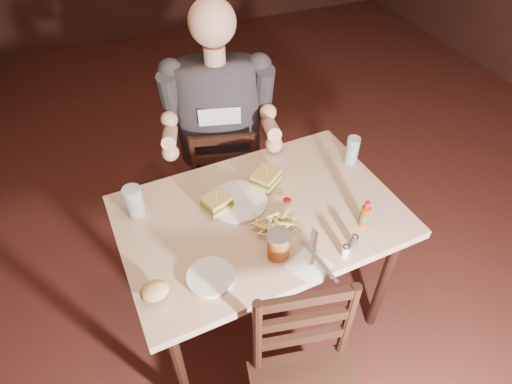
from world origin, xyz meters
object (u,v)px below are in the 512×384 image
object	(u,v)px
diner	(218,104)
side_plate	(211,278)
chair_far	(223,175)
dinner_plate	(238,202)
syrup_dispenser	(279,245)
glass_right	(352,150)
main_table	(260,226)
glass_left	(134,202)
hot_sauce	(365,213)

from	to	relation	value
diner	side_plate	distance (m)	0.95
chair_far	dinner_plate	distance (m)	0.71
syrup_dispenser	dinner_plate	bearing A→B (deg)	95.29
chair_far	syrup_dispenser	size ratio (longest dim) A/B	7.09
diner	glass_right	distance (m)	0.70
side_plate	dinner_plate	bearing A→B (deg)	56.05
main_table	glass_left	world-z (taller)	glass_left
syrup_dispenser	glass_left	bearing A→B (deg)	134.26
dinner_plate	glass_left	xyz separation A→B (m)	(-0.42, 0.10, 0.06)
chair_far	glass_right	distance (m)	0.84
diner	main_table	bearing A→B (deg)	-78.65
dinner_plate	glass_left	distance (m)	0.43
dinner_plate	hot_sauce	distance (m)	0.54
chair_far	hot_sauce	xyz separation A→B (m)	(0.33, -0.90, 0.42)
main_table	side_plate	distance (m)	0.39
chair_far	dinner_plate	size ratio (longest dim) A/B	3.31
glass_left	syrup_dispenser	size ratio (longest dim) A/B	1.22
hot_sauce	syrup_dispenser	xyz separation A→B (m)	(-0.39, -0.02, -0.01)
glass_right	side_plate	size ratio (longest dim) A/B	0.81
chair_far	diner	distance (m)	0.52
main_table	side_plate	xyz separation A→B (m)	(-0.29, -0.24, 0.09)
glass_right	hot_sauce	distance (m)	0.41
diner	glass_left	bearing A→B (deg)	-125.29
chair_far	glass_left	world-z (taller)	glass_left
hot_sauce	syrup_dispenser	distance (m)	0.39
diner	glass_right	size ratio (longest dim) A/B	7.24
dinner_plate	side_plate	world-z (taller)	dinner_plate
dinner_plate	glass_left	world-z (taller)	glass_left
glass_left	syrup_dispenser	distance (m)	0.63
glass_right	syrup_dispenser	size ratio (longest dim) A/B	1.20
hot_sauce	side_plate	world-z (taller)	hot_sauce
diner	dinner_plate	bearing A→B (deg)	-86.25
main_table	diner	bearing A→B (deg)	87.74
glass_right	side_plate	world-z (taller)	glass_right
glass_left	hot_sauce	xyz separation A→B (m)	(0.86, -0.40, -0.01)
main_table	dinner_plate	distance (m)	0.15
main_table	diner	size ratio (longest dim) A/B	1.21
main_table	glass_left	xyz separation A→B (m)	(-0.49, 0.19, 0.15)
diner	side_plate	bearing A→B (deg)	-96.34
main_table	chair_far	world-z (taller)	chair_far
side_plate	glass_left	bearing A→B (deg)	114.06
glass_left	glass_right	bearing A→B (deg)	-1.63
syrup_dispenser	side_plate	distance (m)	0.28
main_table	syrup_dispenser	size ratio (longest dim) A/B	10.57
main_table	dinner_plate	world-z (taller)	dinner_plate
diner	dinner_plate	distance (m)	0.58
chair_far	side_plate	size ratio (longest dim) A/B	4.77
syrup_dispenser	chair_far	bearing A→B (deg)	82.62
main_table	glass_right	xyz separation A→B (m)	(0.53, 0.16, 0.15)
main_table	hot_sauce	distance (m)	0.45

